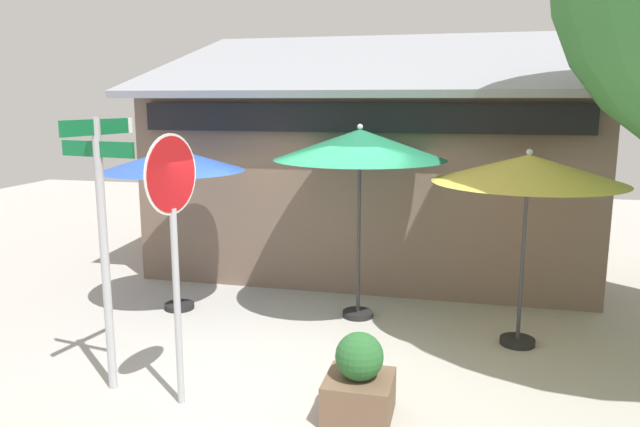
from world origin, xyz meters
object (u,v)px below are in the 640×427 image
at_px(stop_sign, 173,219).
at_px(patio_umbrella_forest_green_center, 360,146).
at_px(sidewalk_planter, 359,382).
at_px(patio_umbrella_mustard_right, 528,170).
at_px(patio_umbrella_royal_blue_left, 173,162).
at_px(street_sign_post, 103,225).

bearing_deg(stop_sign, patio_umbrella_forest_green_center, 65.39).
xyz_separation_m(stop_sign, sidewalk_planter, (1.84, 0.16, -1.58)).
bearing_deg(patio_umbrella_mustard_right, sidewalk_planter, -126.68).
distance_m(stop_sign, sidewalk_planter, 2.43).
bearing_deg(sidewalk_planter, patio_umbrella_mustard_right, 53.32).
height_order(stop_sign, patio_umbrella_mustard_right, stop_sign).
height_order(patio_umbrella_forest_green_center, patio_umbrella_mustard_right, patio_umbrella_forest_green_center).
distance_m(stop_sign, patio_umbrella_mustard_right, 4.27).
bearing_deg(patio_umbrella_royal_blue_left, patio_umbrella_mustard_right, -2.61).
xyz_separation_m(patio_umbrella_royal_blue_left, patio_umbrella_mustard_right, (4.85, -0.22, 0.03)).
bearing_deg(patio_umbrella_royal_blue_left, street_sign_post, -79.61).
distance_m(patio_umbrella_mustard_right, sidewalk_planter, 3.38).
bearing_deg(stop_sign, patio_umbrella_mustard_right, 34.43).
distance_m(patio_umbrella_royal_blue_left, patio_umbrella_mustard_right, 4.85).
height_order(patio_umbrella_mustard_right, sidewalk_planter, patio_umbrella_mustard_right).
bearing_deg(patio_umbrella_forest_green_center, street_sign_post, -128.47).
bearing_deg(stop_sign, sidewalk_planter, 4.92).
bearing_deg(sidewalk_planter, street_sign_post, -179.57).
xyz_separation_m(patio_umbrella_forest_green_center, sidewalk_planter, (0.50, -2.77, -2.11)).
bearing_deg(sidewalk_planter, stop_sign, -175.08).
xyz_separation_m(street_sign_post, patio_umbrella_mustard_right, (4.39, 2.27, 0.44)).
height_order(street_sign_post, sidewalk_planter, street_sign_post).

